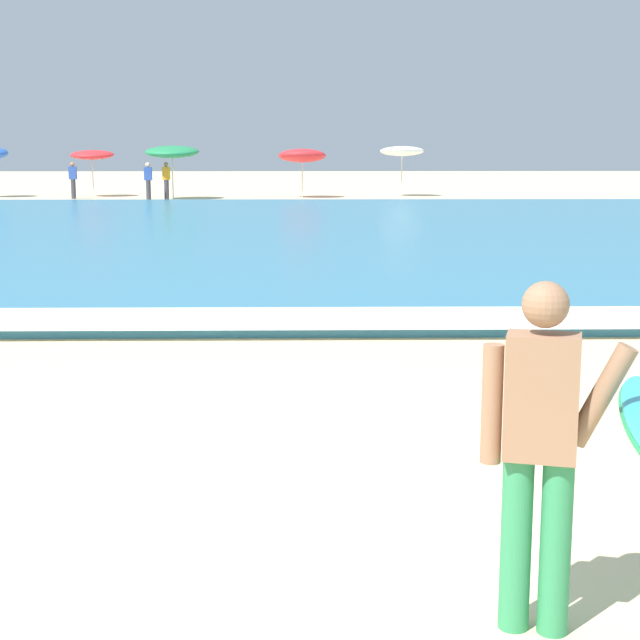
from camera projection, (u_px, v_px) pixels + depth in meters
ground_plane at (122, 553)px, 5.71m from camera, size 160.00×160.00×0.00m
sea at (262, 232)px, 25.77m from camera, size 120.00×28.00×0.14m
surf_foam at (220, 318)px, 12.57m from camera, size 120.00×1.63×0.01m
surfer_with_board at (587, 432)px, 4.58m from camera, size 1.19×2.29×1.73m
beach_umbrella_1 at (92, 155)px, 43.77m from camera, size 1.93×1.96×2.13m
beach_umbrella_2 at (172, 152)px, 41.68m from camera, size 2.30×2.33×2.35m
beach_umbrella_3 at (302, 156)px, 42.90m from camera, size 2.09×2.13×2.20m
beach_umbrella_4 at (402, 151)px, 43.97m from camera, size 1.97×2.00×2.29m
beachgoer_near_row_left at (73, 179)px, 42.23m from camera, size 0.32×0.20×1.58m
beachgoer_near_row_mid at (148, 180)px, 41.08m from camera, size 0.32×0.20×1.58m
beachgoer_near_row_right at (166, 180)px, 41.62m from camera, size 0.32×0.20×1.58m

